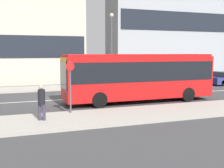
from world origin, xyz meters
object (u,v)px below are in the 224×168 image
at_px(pedestrian_near_stop, 42,100).
at_px(street_lamp, 112,42).
at_px(parked_car_0, 184,80).
at_px(city_bus, 139,74).
at_px(bus_stop_sign, 70,83).

distance_m(pedestrian_near_stop, street_lamp, 14.24).
bearing_deg(pedestrian_near_stop, street_lamp, 80.52).
bearing_deg(street_lamp, parked_car_0, -15.83).
bearing_deg(street_lamp, city_bus, -96.41).
relative_size(city_bus, street_lamp, 1.50).
xyz_separation_m(city_bus, street_lamp, (0.89, 7.89, 2.43)).
relative_size(pedestrian_near_stop, bus_stop_sign, 0.62).
bearing_deg(parked_car_0, bus_stop_sign, -146.43).
xyz_separation_m(parked_car_0, street_lamp, (-6.77, 1.92, 3.66)).
bearing_deg(bus_stop_sign, parked_car_0, 33.57).
bearing_deg(bus_stop_sign, pedestrian_near_stop, -143.94).
relative_size(bus_stop_sign, street_lamp, 0.40).
height_order(parked_car_0, street_lamp, street_lamp).
bearing_deg(parked_car_0, street_lamp, 164.17).
height_order(city_bus, street_lamp, street_lamp).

